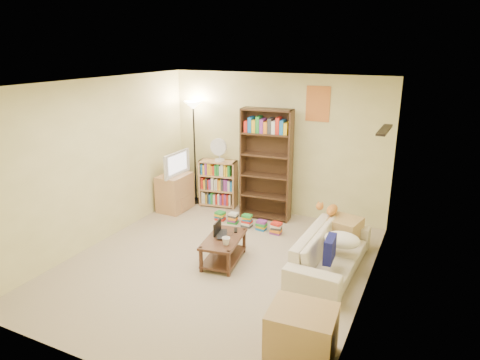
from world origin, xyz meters
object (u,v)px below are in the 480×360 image
object	(u,v)px
desk_fan	(219,149)
end_cabinet	(302,334)
tabby_cat	(330,209)
laptop	(225,235)
coffee_table	(224,247)
short_bookshelf	(218,183)
sofa	(331,252)
side_table	(343,235)
tv_stand	(175,192)
television	(173,163)
mug	(226,241)
tall_bookshelf	(266,162)
floor_lamp	(194,123)

from	to	relation	value
desk_fan	end_cabinet	bearing A→B (deg)	-50.88
tabby_cat	laptop	distance (m)	1.62
tabby_cat	coffee_table	xyz separation A→B (m)	(-1.21, -1.13, -0.37)
short_bookshelf	tabby_cat	bearing A→B (deg)	-28.99
sofa	side_table	world-z (taller)	sofa
laptop	sofa	bearing A→B (deg)	-102.50
coffee_table	end_cabinet	xyz separation A→B (m)	(1.59, -1.40, 0.04)
short_bookshelf	tv_stand	bearing A→B (deg)	-150.56
tabby_cat	tv_stand	xyz separation A→B (m)	(-2.96, 0.27, -0.26)
desk_fan	television	bearing A→B (deg)	-144.89
tabby_cat	tv_stand	size ratio (longest dim) A/B	0.62
desk_fan	mug	bearing A→B (deg)	-59.58
sofa	laptop	xyz separation A→B (m)	(-1.43, -0.34, 0.12)
sofa	coffee_table	size ratio (longest dim) A/B	2.07
tv_stand	tall_bookshelf	distance (m)	1.84
tabby_cat	desk_fan	world-z (taller)	desk_fan
television	short_bookshelf	distance (m)	0.93
desk_fan	floor_lamp	world-z (taller)	floor_lamp
short_bookshelf	floor_lamp	size ratio (longest dim) A/B	0.45
tall_bookshelf	laptop	bearing A→B (deg)	-92.85
floor_lamp	desk_fan	bearing A→B (deg)	-5.62
tabby_cat	laptop	bearing A→B (deg)	-139.27
short_bookshelf	coffee_table	bearing A→B (deg)	-69.93
laptop	mug	bearing A→B (deg)	-176.75
coffee_table	side_table	bearing A→B (deg)	27.94
tall_bookshelf	mug	bearing A→B (deg)	-89.01
tabby_cat	short_bookshelf	size ratio (longest dim) A/B	0.47
tabby_cat	mug	distance (m)	1.70
television	tabby_cat	bearing A→B (deg)	-94.38
television	side_table	xyz separation A→B (m)	(3.20, -0.33, -0.64)
television	floor_lamp	xyz separation A→B (m)	(0.13, 0.53, 0.67)
tall_bookshelf	floor_lamp	xyz separation A→B (m)	(-1.54, 0.17, 0.54)
mug	side_table	bearing A→B (deg)	43.36
sofa	coffee_table	bearing A→B (deg)	108.67
sofa	television	bearing A→B (deg)	74.85
tall_bookshelf	desk_fan	bearing A→B (deg)	167.77
mug	desk_fan	size ratio (longest dim) A/B	0.27
tabby_cat	desk_fan	bearing A→B (deg)	161.82
tabby_cat	tall_bookshelf	xyz separation A→B (m)	(-1.30, 0.63, 0.42)
short_bookshelf	mug	bearing A→B (deg)	-69.30
tabby_cat	television	bearing A→B (deg)	174.77
tv_stand	tall_bookshelf	bearing A→B (deg)	13.12
short_bookshelf	floor_lamp	xyz separation A→B (m)	(-0.50, 0.01, 1.12)
laptop	tv_stand	xyz separation A→B (m)	(-1.74, 1.32, -0.04)
tv_stand	floor_lamp	size ratio (longest dim) A/B	0.35
tv_stand	desk_fan	xyz separation A→B (m)	(0.68, 0.48, 0.79)
sofa	end_cabinet	size ratio (longest dim) A/B	2.89
television	side_table	distance (m)	3.28
desk_fan	side_table	distance (m)	2.79
mug	desk_fan	bearing A→B (deg)	120.42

